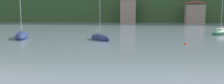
{
  "coord_description": "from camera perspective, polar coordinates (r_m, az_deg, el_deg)",
  "views": [
    {
      "loc": [
        2.21,
        17.76,
        4.62
      ],
      "look_at": [
        0.0,
        40.37,
        1.44
      ],
      "focal_mm": 35.5,
      "sensor_mm": 36.0,
      "label": 1
    }
  ],
  "objects": [
    {
      "name": "shore_building_westcentral",
      "position": [
        88.82,
        20.54,
        7.19
      ],
      "size": [
        7.17,
        3.5,
        8.61
      ],
      "color": "gray",
      "rests_on": "ground_plane"
    },
    {
      "name": "sailboat_far_1",
      "position": [
        41.23,
        -22.18,
        1.48
      ],
      "size": [
        4.76,
        7.72,
        10.47
      ],
      "rotation": [
        0.0,
        0.0,
        1.96
      ],
      "color": "navy",
      "rests_on": "ground_plane"
    },
    {
      "name": "wooded_hillside",
      "position": [
        120.99,
        -2.38,
        10.07
      ],
      "size": [
        352.0,
        47.7,
        51.91
      ],
      "color": "#2D4C28",
      "rests_on": "ground_plane"
    },
    {
      "name": "sailboat_far_2",
      "position": [
        49.83,
        26.17,
        2.24
      ],
      "size": [
        5.55,
        6.11,
        7.16
      ],
      "rotation": [
        0.0,
        0.0,
        4.02
      ],
      "color": "#2D754C",
      "rests_on": "ground_plane"
    },
    {
      "name": "sailboat_far_4",
      "position": [
        35.65,
        -3.09,
        1.02
      ],
      "size": [
        4.34,
        4.59,
        6.85
      ],
      "rotation": [
        0.0,
        0.0,
        5.45
      ],
      "color": "navy",
      "rests_on": "ground_plane"
    },
    {
      "name": "shore_building_west",
      "position": [
        86.79,
        4.17,
        8.52
      ],
      "size": [
        6.13,
        5.34,
        11.29
      ],
      "color": "gray",
      "rests_on": "ground_plane"
    },
    {
      "name": "mooring_buoy_near",
      "position": [
        32.64,
        18.42,
        -0.57
      ],
      "size": [
        0.49,
        0.49,
        0.49
      ],
      "primitive_type": "sphere",
      "color": "red",
      "rests_on": "ground_plane"
    }
  ]
}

